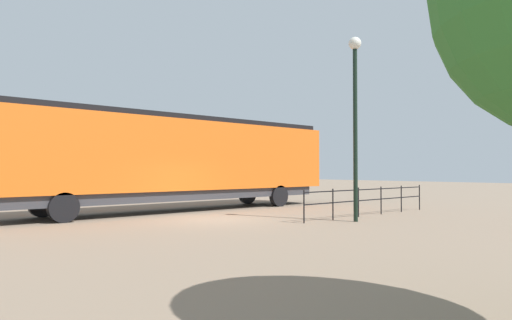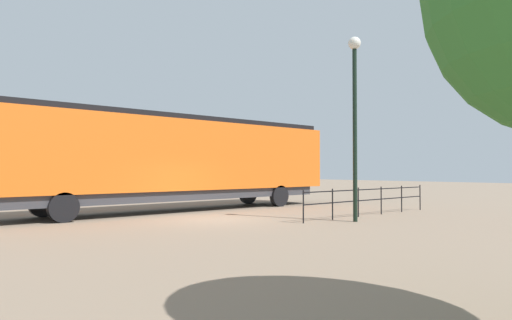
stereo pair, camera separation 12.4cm
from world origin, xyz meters
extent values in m
plane|color=#84705B|center=(0.00, 0.00, 0.00)|extent=(120.00, 120.00, 0.00)
cube|color=orange|center=(-3.97, 0.65, 2.58)|extent=(2.85, 17.07, 3.16)
cube|color=black|center=(-3.97, 8.12, 2.11)|extent=(2.73, 2.13, 2.21)
cube|color=black|center=(-3.97, 0.65, 4.28)|extent=(2.56, 16.38, 0.24)
cube|color=#38383D|center=(-3.97, 0.65, 0.78)|extent=(2.56, 15.70, 0.45)
cylinder|color=black|center=(-5.25, 6.11, 0.55)|extent=(0.30, 1.10, 1.10)
cylinder|color=black|center=(-2.70, 6.11, 0.55)|extent=(0.30, 1.10, 1.10)
cylinder|color=black|center=(-5.25, -4.81, 0.55)|extent=(0.30, 1.10, 1.10)
cylinder|color=black|center=(-2.70, -4.81, 0.55)|extent=(0.30, 1.10, 1.10)
cylinder|color=black|center=(4.12, 3.42, 3.25)|extent=(0.16, 0.16, 6.50)
sphere|color=silver|center=(4.12, 3.42, 6.64)|extent=(0.47, 0.47, 0.47)
cube|color=black|center=(3.19, 5.70, 1.10)|extent=(0.04, 8.18, 0.04)
cube|color=black|center=(3.19, 5.70, 0.66)|extent=(0.04, 8.18, 0.04)
cylinder|color=black|center=(3.19, 1.61, 0.60)|extent=(0.05, 0.05, 1.19)
cylinder|color=black|center=(3.19, 3.24, 0.60)|extent=(0.05, 0.05, 1.19)
cylinder|color=black|center=(3.19, 4.88, 0.60)|extent=(0.05, 0.05, 1.19)
cylinder|color=black|center=(3.19, 6.52, 0.60)|extent=(0.05, 0.05, 1.19)
cylinder|color=black|center=(3.19, 8.15, 0.60)|extent=(0.05, 0.05, 1.19)
cylinder|color=black|center=(3.19, 9.79, 0.60)|extent=(0.05, 0.05, 1.19)
camera|label=1|loc=(14.08, -10.31, 1.91)|focal=31.36mm
camera|label=2|loc=(14.17, -10.22, 1.91)|focal=31.36mm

